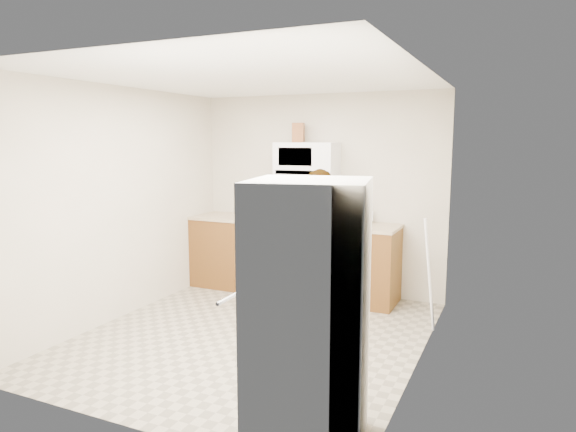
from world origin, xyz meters
The scene contains 20 objects.
floor centered at (0.00, 0.00, 0.00)m, with size 3.60×3.60×0.00m, color gray.
back_wall centered at (0.00, 1.79, 1.25)m, with size 3.20×0.02×2.50m, color beige.
right_wall centered at (1.59, 0.00, 1.25)m, with size 0.02×3.60×2.50m, color beige.
cabinet_left centered at (-1.04, 1.49, 0.45)m, with size 1.12×0.62×0.90m, color brown.
counter_left centered at (-1.04, 1.49, 0.92)m, with size 1.14×0.64×0.04m, color tan.
cabinet_right centered at (0.68, 1.49, 0.45)m, with size 0.80×0.62×0.90m, color brown.
counter_right centered at (0.68, 1.49, 0.92)m, with size 0.82×0.64×0.04m, color tan.
gas_range centered at (-0.10, 1.48, 0.49)m, with size 0.76×0.65×1.13m.
microwave centered at (-0.10, 1.61, 1.70)m, with size 0.76×0.38×0.40m, color white.
person centered at (0.32, 1.02, 0.81)m, with size 0.59×0.39×1.62m, color tan.
fridge centered at (1.19, -1.49, 0.85)m, with size 0.70×0.70×1.70m, color silver.
kettle centered at (0.62, 1.69, 1.02)m, with size 0.15×0.15×0.18m, color white.
jug centered at (-0.23, 1.65, 2.02)m, with size 0.14×0.14×0.24m, color brown.
saucepan centered at (-0.33, 1.62, 1.01)m, with size 0.21×0.21×0.11m, color #B6B5BA.
tray centered at (0.01, 1.41, 0.96)m, with size 0.25×0.16×0.05m, color white.
bottle_spray centered at (-0.81, 1.28, 1.05)m, with size 0.07×0.07×0.23m, color red.
bottle_hot_sauce centered at (-0.78, 1.39, 1.01)m, with size 0.05×0.05×0.15m, color #F2491A.
bottle_green_cap centered at (-0.82, 1.22, 1.03)m, with size 0.06×0.06×0.20m, color #167B20.
pot_lid centered at (-0.79, 1.45, 0.94)m, with size 0.23×0.23×0.01m, color silver.
broom centered at (1.56, 0.76, 0.60)m, with size 0.03×0.03×1.20m, color white.
Camera 1 is at (2.33, -4.29, 1.93)m, focal length 32.00 mm.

